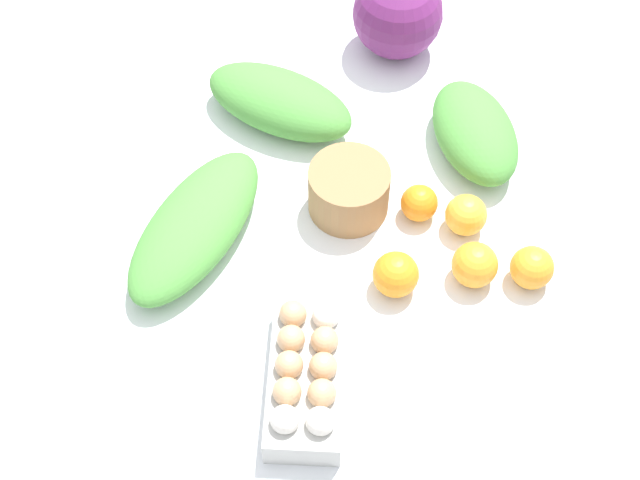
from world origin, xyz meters
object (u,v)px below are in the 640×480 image
(egg_carton, at_px, (306,374))
(orange_3, at_px, (532,268))
(orange_1, at_px, (419,203))
(orange_4, at_px, (396,274))
(orange_0, at_px, (466,215))
(paper_bag, at_px, (349,190))
(cabbage_purple, at_px, (398,14))
(greens_bunch_chard, at_px, (475,132))
(greens_bunch_scallion, at_px, (279,101))
(greens_bunch_beet_tops, at_px, (195,226))
(orange_2, at_px, (475,265))

(egg_carton, bearing_deg, orange_3, -59.27)
(orange_1, bearing_deg, orange_3, 78.42)
(orange_4, bearing_deg, orange_0, 159.88)
(orange_3, bearing_deg, egg_carton, -36.18)
(paper_bag, bearing_deg, orange_3, 88.88)
(cabbage_purple, xyz_separation_m, orange_3, (0.42, 0.43, -0.05))
(orange_0, height_order, orange_4, orange_4)
(egg_carton, height_order, greens_bunch_chard, egg_carton)
(paper_bag, xyz_separation_m, greens_bunch_scallion, (-0.14, -0.21, -0.00))
(paper_bag, height_order, greens_bunch_chard, paper_bag)
(greens_bunch_chard, distance_m, orange_1, 0.19)
(egg_carton, relative_size, greens_bunch_scallion, 0.95)
(cabbage_purple, bearing_deg, orange_4, 23.15)
(greens_bunch_chard, height_order, greens_bunch_beet_tops, greens_bunch_chard)
(greens_bunch_scallion, relative_size, orange_1, 4.49)
(cabbage_purple, height_order, greens_bunch_scallion, cabbage_purple)
(greens_bunch_chard, distance_m, orange_0, 0.19)
(egg_carton, height_order, orange_4, egg_carton)
(cabbage_purple, height_order, orange_2, cabbage_purple)
(orange_2, bearing_deg, orange_1, -121.95)
(orange_3, height_order, orange_4, orange_4)
(orange_1, xyz_separation_m, orange_3, (0.05, 0.22, 0.00))
(greens_bunch_scallion, bearing_deg, cabbage_purple, 156.21)
(cabbage_purple, bearing_deg, greens_bunch_chard, 51.77)
(orange_0, distance_m, orange_1, 0.08)
(paper_bag, bearing_deg, egg_carton, 14.50)
(greens_bunch_chard, distance_m, greens_bunch_scallion, 0.37)
(paper_bag, xyz_separation_m, orange_2, (0.04, 0.25, -0.01))
(orange_1, distance_m, orange_4, 0.16)
(cabbage_purple, height_order, orange_4, cabbage_purple)
(greens_bunch_scallion, xyz_separation_m, orange_2, (0.18, 0.46, -0.01))
(greens_bunch_scallion, distance_m, greens_bunch_beet_tops, 0.32)
(orange_2, bearing_deg, orange_3, 113.52)
(greens_bunch_chard, distance_m, orange_2, 0.29)
(paper_bag, bearing_deg, cabbage_purple, -168.23)
(paper_bag, xyz_separation_m, orange_4, (0.12, 0.14, -0.01))
(greens_bunch_beet_tops, bearing_deg, orange_0, 119.15)
(orange_2, relative_size, orange_3, 1.06)
(greens_bunch_chard, bearing_deg, orange_4, -1.70)
(orange_4, bearing_deg, cabbage_purple, -156.85)
(greens_bunch_chard, height_order, orange_1, greens_bunch_chard)
(cabbage_purple, bearing_deg, egg_carton, 13.03)
(paper_bag, distance_m, greens_bunch_scallion, 0.25)
(orange_4, bearing_deg, greens_bunch_beet_tops, -80.06)
(orange_1, bearing_deg, cabbage_purple, -151.25)
(paper_bag, distance_m, orange_0, 0.21)
(orange_1, bearing_deg, greens_bunch_scallion, -106.53)
(orange_0, height_order, orange_1, orange_0)
(cabbage_purple, bearing_deg, orange_0, 38.37)
(greens_bunch_beet_tops, bearing_deg, orange_4, 99.94)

